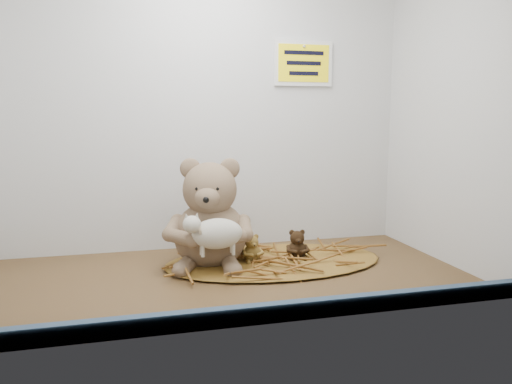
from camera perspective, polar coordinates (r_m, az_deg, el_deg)
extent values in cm
cube|color=#3B2314|center=(125.02, -3.49, -9.64)|extent=(120.00, 60.00, 0.40)
cube|color=silver|center=(148.41, -5.89, 10.85)|extent=(120.00, 0.40, 90.00)
cube|color=silver|center=(142.79, 21.13, 10.41)|extent=(0.40, 60.00, 90.00)
cube|color=#39556E|center=(98.00, -0.21, -13.78)|extent=(119.28, 2.20, 3.60)
ellipsoid|color=brown|center=(135.95, 2.13, -7.86)|extent=(59.38, 34.48, 1.15)
cube|color=yellow|center=(155.88, 5.42, 14.43)|extent=(16.00, 1.20, 11.00)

